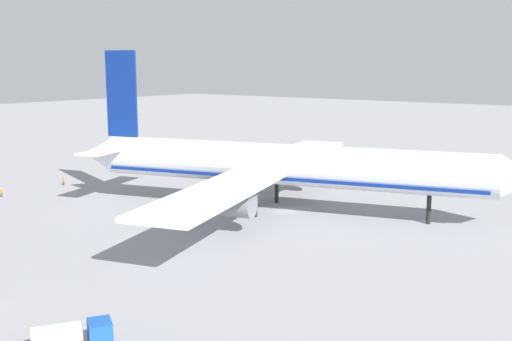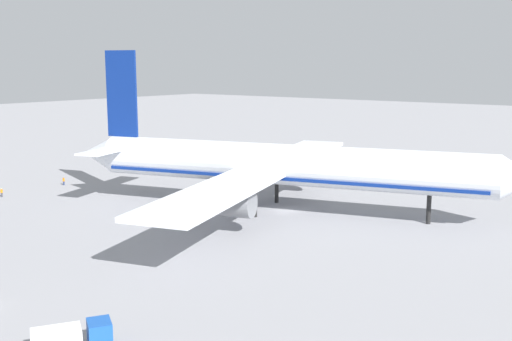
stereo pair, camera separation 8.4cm
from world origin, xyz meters
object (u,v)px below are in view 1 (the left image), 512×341
(baggage_cart_1, at_px, (355,168))
(service_truck_4, at_px, (72,338))
(airliner, at_px, (278,165))
(traffic_cone_1, at_px, (277,158))
(traffic_cone_0, at_px, (176,168))
(ground_worker_1, at_px, (64,181))
(ground_worker_0, at_px, (1,193))

(baggage_cart_1, bearing_deg, service_truck_4, -75.60)
(airliner, bearing_deg, traffic_cone_1, 125.39)
(airliner, xyz_separation_m, traffic_cone_0, (-41.88, 18.61, -7.33))
(ground_worker_1, bearing_deg, service_truck_4, -34.73)
(service_truck_4, bearing_deg, traffic_cone_0, 129.26)
(service_truck_4, distance_m, traffic_cone_1, 107.80)
(airliner, relative_size, baggage_cart_1, 23.98)
(ground_worker_0, distance_m, traffic_cone_1, 68.78)
(airliner, xyz_separation_m, traffic_cone_1, (-32.07, 45.15, -7.33))
(service_truck_4, xyz_separation_m, traffic_cone_1, (-47.57, 96.74, -1.09))
(ground_worker_1, xyz_separation_m, traffic_cone_1, (14.51, 53.71, -0.54))
(airliner, bearing_deg, ground_worker_0, -154.29)
(service_truck_4, height_order, ground_worker_1, service_truck_4)
(ground_worker_1, relative_size, traffic_cone_1, 2.93)
(ground_worker_0, xyz_separation_m, traffic_cone_1, (14.00, 67.34, -0.55))
(traffic_cone_1, bearing_deg, airliner, -54.61)
(baggage_cart_1, height_order, traffic_cone_1, traffic_cone_1)
(traffic_cone_1, bearing_deg, service_truck_4, -63.82)
(service_truck_4, xyz_separation_m, ground_worker_1, (-62.07, 43.02, -0.55))
(airliner, distance_m, traffic_cone_1, 55.87)
(traffic_cone_0, height_order, traffic_cone_1, same)
(airliner, distance_m, ground_worker_1, 47.84)
(baggage_cart_1, distance_m, ground_worker_1, 64.90)
(ground_worker_0, relative_size, ground_worker_1, 1.01)
(baggage_cart_1, height_order, ground_worker_0, ground_worker_0)
(ground_worker_0, bearing_deg, service_truck_4, -25.53)
(traffic_cone_1, bearing_deg, ground_worker_0, -101.74)
(airliner, bearing_deg, ground_worker_1, -169.58)
(airliner, distance_m, traffic_cone_0, 46.41)
(ground_worker_0, height_order, ground_worker_1, ground_worker_0)
(traffic_cone_0, bearing_deg, traffic_cone_1, 69.72)
(baggage_cart_1, xyz_separation_m, ground_worker_1, (-37.41, -53.03, 0.55))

